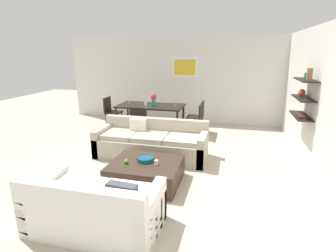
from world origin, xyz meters
name	(u,v)px	position (x,y,z in m)	size (l,w,h in m)	color
ground_plane	(152,162)	(0.00, 0.00, 0.00)	(18.00, 18.00, 0.00)	#BCB29E
back_wall_unit	(194,80)	(0.30, 3.53, 1.35)	(8.40, 0.09, 2.70)	silver
right_wall_shelf_unit	(314,99)	(3.03, 0.60, 1.35)	(0.34, 8.20, 2.70)	silver
sofa_beige	(151,143)	(-0.12, 0.34, 0.29)	(2.38, 0.90, 0.78)	#B2A893
loveseat_white	(95,209)	(-0.06, -2.21, 0.29)	(1.64, 0.90, 0.78)	white
coffee_table	(146,172)	(0.16, -0.85, 0.19)	(1.19, 1.01, 0.38)	#38281E
decorative_bowl	(146,159)	(0.14, -0.80, 0.42)	(0.31, 0.31, 0.07)	navy
candle_jar	(156,162)	(0.36, -0.90, 0.42)	(0.07, 0.07, 0.08)	silver
apple_on_coffee_table	(126,161)	(-0.15, -0.98, 0.42)	(0.08, 0.08, 0.08)	#669E2D
dining_table	(150,108)	(-0.72, 2.18, 0.68)	(1.87, 0.95, 0.75)	black
dining_chair_foot	(140,121)	(-0.72, 1.30, 0.50)	(0.44, 0.44, 0.88)	black
dining_chair_right_near	(196,118)	(0.62, 1.96, 0.50)	(0.44, 0.44, 0.88)	black
dining_chair_right_far	(198,115)	(0.62, 2.39, 0.50)	(0.44, 0.44, 0.88)	black
dining_chair_left_far	(111,110)	(-2.06, 2.39, 0.50)	(0.44, 0.44, 0.88)	black
wine_glass_right_far	(175,101)	(-0.03, 2.30, 0.87)	(0.06, 0.06, 0.16)	silver
wine_glass_foot	(146,104)	(-0.72, 1.76, 0.86)	(0.06, 0.06, 0.17)	silver
wine_glass_left_far	(129,100)	(-1.41, 2.30, 0.86)	(0.06, 0.06, 0.16)	silver
centerpiece_vase	(154,99)	(-0.63, 2.18, 0.94)	(0.16, 0.16, 0.33)	teal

